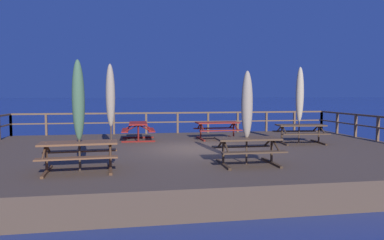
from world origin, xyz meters
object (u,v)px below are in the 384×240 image
Objects in this scene: picnic_table_front_left at (300,130)px; patio_umbrella_short_front at (300,95)px; picnic_table_front_right at (79,150)px; picnic_table_back_left at (138,127)px; patio_umbrella_tall_front at (78,101)px; patio_umbrella_tall_back_right at (110,96)px; picnic_table_mid_left at (217,127)px; patio_umbrella_short_back at (247,105)px; picnic_table_mid_right at (248,145)px.

picnic_table_front_left is 1.42m from patio_umbrella_short_front.
picnic_table_front_right and picnic_table_back_left have the same top height.
patio_umbrella_tall_front reaches higher than picnic_table_front_right.
patio_umbrella_tall_front is 3.23m from patio_umbrella_tall_back_right.
patio_umbrella_tall_back_right reaches higher than picnic_table_mid_left.
patio_umbrella_short_front is (6.50, -2.02, 1.42)m from picnic_table_back_left.
picnic_table_mid_left is 5.38m from patio_umbrella_tall_back_right.
patio_umbrella_short_back reaches higher than picnic_table_back_left.
patio_umbrella_short_front reaches higher than picnic_table_back_left.
picnic_table_mid_left is (-3.04, 1.86, -0.00)m from picnic_table_front_left.
picnic_table_front_left is 1.13× the size of picnic_table_mid_right.
picnic_table_front_right is 9.05m from picnic_table_front_left.
picnic_table_mid_left is 3.50m from picnic_table_back_left.
picnic_table_back_left is at bearing 116.77° from picnic_table_mid_right.
picnic_table_front_right is 0.70× the size of patio_umbrella_tall_front.
patio_umbrella_short_back is at bearing -37.20° from patio_umbrella_tall_back_right.
picnic_table_front_right is 1.00× the size of picnic_table_front_left.
picnic_table_mid_left is 1.11× the size of picnic_table_back_left.
picnic_table_mid_right is at bearing -132.64° from picnic_table_front_left.
patio_umbrella_tall_front reaches higher than picnic_table_mid_right.
patio_umbrella_tall_back_right reaches higher than patio_umbrella_short_back.
picnic_table_mid_right is (-0.50, -5.70, -0.00)m from picnic_table_mid_left.
patio_umbrella_short_front is (8.10, 4.03, 0.14)m from patio_umbrella_tall_front.
patio_umbrella_short_front is 5.24m from patio_umbrella_short_back.
patio_umbrella_tall_front is 0.94× the size of patio_umbrella_tall_back_right.
patio_umbrella_tall_back_right is (-4.48, -2.64, 1.38)m from picnic_table_mid_left.
patio_umbrella_tall_front is at bearing -104.78° from picnic_table_back_left.
picnic_table_back_left is 6.96m from patio_umbrella_short_front.
patio_umbrella_short_back reaches higher than picnic_table_mid_right.
picnic_table_front_right is 1.16× the size of picnic_table_back_left.
picnic_table_front_right is 3.52m from patio_umbrella_tall_back_right.
picnic_table_mid_right is 0.59× the size of patio_umbrella_tall_back_right.
picnic_table_mid_right and picnic_table_back_left have the same top height.
picnic_table_mid_right is 5.21m from patio_umbrella_tall_back_right.
picnic_table_mid_left is 7.83m from patio_umbrella_tall_front.
patio_umbrella_tall_front is at bearing -131.18° from picnic_table_mid_left.
picnic_table_front_left is 0.70× the size of patio_umbrella_tall_front.
patio_umbrella_tall_back_right is 1.15× the size of patio_umbrella_short_back.
picnic_table_mid_left is at bearing 48.82° from patio_umbrella_tall_front.
patio_umbrella_tall_front is at bearing -154.06° from picnic_table_front_left.
patio_umbrella_short_back is (4.59, 0.16, 1.13)m from picnic_table_front_right.
picnic_table_front_right is at bearing -101.22° from patio_umbrella_tall_back_right.
patio_umbrella_short_back is at bearing 107.56° from picnic_table_mid_right.
patio_umbrella_short_front is 1.02× the size of patio_umbrella_tall_back_right.
patio_umbrella_tall_back_right is 4.98m from patio_umbrella_short_back.
picnic_table_front_left is 0.66× the size of patio_umbrella_tall_back_right.
patio_umbrella_short_front reaches higher than patio_umbrella_tall_front.
picnic_table_front_right is 0.76× the size of patio_umbrella_short_back.
picnic_table_back_left is at bearing 71.11° from patio_umbrella_tall_back_right.
picnic_table_mid_left and picnic_table_back_left have the same top height.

